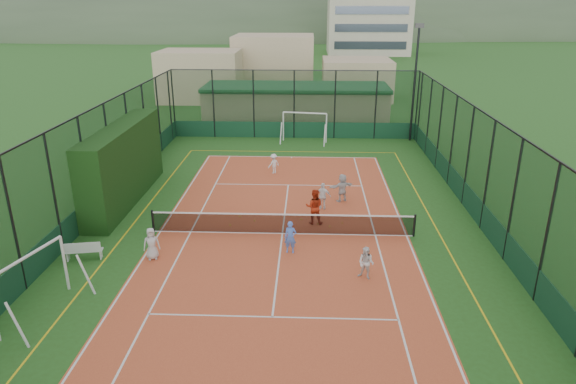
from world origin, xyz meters
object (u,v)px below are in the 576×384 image
at_px(floodlight_ne, 414,84).
at_px(child_far_right, 323,196).
at_px(child_near_right, 366,263).
at_px(child_far_left, 274,164).
at_px(child_far_back, 342,188).
at_px(futsal_goal_near, 32,285).
at_px(futsal_goal_far, 305,127).
at_px(child_near_mid, 290,237).
at_px(coach, 314,207).
at_px(clubhouse, 296,104).
at_px(white_bench, 84,250).
at_px(child_near_left, 151,244).

bearing_deg(floodlight_ne, child_far_right, -116.33).
distance_m(child_near_right, child_far_left, 12.94).
height_order(floodlight_ne, child_far_right, floodlight_ne).
distance_m(child_near_right, child_far_back, 7.85).
distance_m(futsal_goal_near, child_far_back, 15.02).
bearing_deg(futsal_goal_near, child_near_right, -61.36).
xyz_separation_m(futsal_goal_far, child_near_mid, (-0.38, -17.69, -0.37)).
bearing_deg(child_far_left, futsal_goal_near, 23.84).
height_order(futsal_goal_near, child_far_back, futsal_goal_near).
xyz_separation_m(floodlight_ne, coach, (-7.19, -15.40, -3.28)).
xyz_separation_m(clubhouse, child_far_back, (2.86, -17.92, -0.83)).
xyz_separation_m(clubhouse, futsal_goal_far, (0.80, -6.07, -0.52)).
height_order(white_bench, coach, coach).
bearing_deg(clubhouse, child_far_left, -94.02).
height_order(futsal_goal_near, child_near_left, futsal_goal_near).
bearing_deg(futsal_goal_near, clubhouse, -0.39).
height_order(clubhouse, coach, clubhouse).
bearing_deg(child_near_mid, futsal_goal_near, -145.51).
distance_m(futsal_goal_near, coach, 12.02).
height_order(white_bench, child_near_right, child_near_right).
height_order(child_far_right, coach, coach).
bearing_deg(futsal_goal_far, white_bench, -105.99).
distance_m(floodlight_ne, child_far_left, 13.03).
height_order(child_far_right, child_far_back, child_far_back).
bearing_deg(floodlight_ne, child_near_right, -104.61).
bearing_deg(child_far_right, child_near_left, 46.54).
height_order(child_far_left, child_far_back, child_far_back).
bearing_deg(coach, child_near_mid, 75.55).
bearing_deg(child_near_right, coach, 139.09).
xyz_separation_m(futsal_goal_near, child_far_right, (9.70, 9.42, -0.35)).
distance_m(child_far_left, child_far_right, 6.17).
distance_m(futsal_goal_near, child_near_right, 11.47).
relative_size(white_bench, child_near_left, 1.09).
bearing_deg(white_bench, clubhouse, 61.73).
relative_size(futsal_goal_near, child_far_right, 2.38).
distance_m(white_bench, futsal_goal_far, 20.52).
height_order(futsal_goal_near, child_far_left, futsal_goal_near).
height_order(white_bench, child_far_right, child_far_right).
relative_size(child_far_left, child_far_right, 0.88).
height_order(child_near_mid, child_far_left, child_near_mid).
bearing_deg(child_far_right, child_far_back, -124.19).
bearing_deg(child_far_left, child_far_back, 89.65).
bearing_deg(coach, child_far_right, -99.92).
distance_m(floodlight_ne, child_far_back, 14.18).
xyz_separation_m(child_near_right, child_far_back, (-0.43, 7.83, 0.10)).
bearing_deg(child_near_right, white_bench, -157.19).
relative_size(white_bench, coach, 0.87).
bearing_deg(child_near_left, clubhouse, 60.80).
distance_m(futsal_goal_near, child_far_left, 16.44).
distance_m(futsal_goal_far, child_far_back, 12.03).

